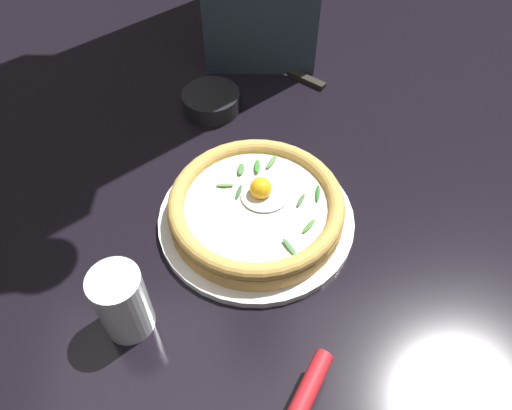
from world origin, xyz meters
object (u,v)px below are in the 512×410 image
(pizza, at_px, (256,204))
(table_knife, at_px, (289,72))
(side_bowl, at_px, (211,101))
(drinking_glass, at_px, (124,305))

(pizza, bearing_deg, table_knife, 76.04)
(side_bowl, distance_m, drinking_glass, 0.43)
(side_bowl, bearing_deg, table_knife, 32.59)
(side_bowl, xyz_separation_m, table_knife, (0.15, 0.10, -0.01))
(pizza, height_order, table_knife, pizza)
(side_bowl, relative_size, table_knife, 0.55)
(table_knife, height_order, drinking_glass, drinking_glass)
(pizza, xyz_separation_m, side_bowl, (-0.06, 0.26, -0.02))
(pizza, height_order, side_bowl, pizza)
(pizza, height_order, drinking_glass, drinking_glass)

